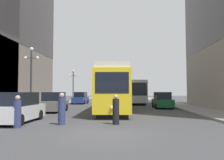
{
  "coord_description": "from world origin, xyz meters",
  "views": [
    {
      "loc": [
        0.8,
        -10.43,
        1.84
      ],
      "look_at": [
        0.01,
        9.46,
        2.87
      ],
      "focal_mm": 36.97,
      "sensor_mm": 36.0,
      "label": 1
    }
  ],
  "objects_px": {
    "lamp_post_left_far": "(73,81)",
    "pedestrian_on_sidewalk": "(62,110)",
    "parked_car_left_near": "(54,103)",
    "parked_car_right_far": "(162,101)",
    "lamp_post_left_near": "(31,69)",
    "parked_car_left_mid": "(81,98)",
    "pedestrian_crossing_far": "(116,110)",
    "streetcar": "(113,89)",
    "transit_bus": "(135,91)",
    "pedestrian_crossing_near": "(17,113)",
    "parked_car_left_far": "(18,108)"
  },
  "relations": [
    {
      "from": "parked_car_left_mid",
      "to": "parked_car_right_far",
      "type": "relative_size",
      "value": 0.96
    },
    {
      "from": "parked_car_left_near",
      "to": "lamp_post_left_far",
      "type": "distance_m",
      "value": 17.97
    },
    {
      "from": "lamp_post_left_far",
      "to": "pedestrian_on_sidewalk",
      "type": "bearing_deg",
      "value": -79.48
    },
    {
      "from": "streetcar",
      "to": "pedestrian_on_sidewalk",
      "type": "bearing_deg",
      "value": -107.31
    },
    {
      "from": "transit_bus",
      "to": "streetcar",
      "type": "bearing_deg",
      "value": -101.86
    },
    {
      "from": "parked_car_right_far",
      "to": "parked_car_left_far",
      "type": "relative_size",
      "value": 1.0
    },
    {
      "from": "streetcar",
      "to": "pedestrian_crossing_near",
      "type": "distance_m",
      "value": 11.24
    },
    {
      "from": "transit_bus",
      "to": "lamp_post_left_near",
      "type": "relative_size",
      "value": 2.22
    },
    {
      "from": "streetcar",
      "to": "lamp_post_left_far",
      "type": "bearing_deg",
      "value": 112.2
    },
    {
      "from": "lamp_post_left_near",
      "to": "pedestrian_crossing_near",
      "type": "bearing_deg",
      "value": -72.18
    },
    {
      "from": "parked_car_left_near",
      "to": "parked_car_right_far",
      "type": "relative_size",
      "value": 0.94
    },
    {
      "from": "pedestrian_crossing_far",
      "to": "parked_car_right_far",
      "type": "bearing_deg",
      "value": 89.71
    },
    {
      "from": "parked_car_left_mid",
      "to": "pedestrian_on_sidewalk",
      "type": "height_order",
      "value": "parked_car_left_mid"
    },
    {
      "from": "pedestrian_crossing_far",
      "to": "pedestrian_on_sidewalk",
      "type": "height_order",
      "value": "pedestrian_on_sidewalk"
    },
    {
      "from": "pedestrian_crossing_far",
      "to": "lamp_post_left_far",
      "type": "relative_size",
      "value": 0.31
    },
    {
      "from": "parked_car_left_near",
      "to": "pedestrian_on_sidewalk",
      "type": "xyz_separation_m",
      "value": [
        2.94,
        -8.43,
        -0.01
      ]
    },
    {
      "from": "streetcar",
      "to": "parked_car_right_far",
      "type": "bearing_deg",
      "value": 39.32
    },
    {
      "from": "pedestrian_crossing_near",
      "to": "pedestrian_on_sidewalk",
      "type": "height_order",
      "value": "pedestrian_on_sidewalk"
    },
    {
      "from": "parked_car_left_far",
      "to": "parked_car_right_far",
      "type": "bearing_deg",
      "value": 49.98
    },
    {
      "from": "pedestrian_crossing_far",
      "to": "lamp_post_left_far",
      "type": "xyz_separation_m",
      "value": [
        -7.88,
        25.78,
        2.92
      ]
    },
    {
      "from": "parked_car_left_far",
      "to": "pedestrian_on_sidewalk",
      "type": "relative_size",
      "value": 2.65
    },
    {
      "from": "streetcar",
      "to": "parked_car_left_mid",
      "type": "relative_size",
      "value": 3.07
    },
    {
      "from": "pedestrian_crossing_far",
      "to": "streetcar",
      "type": "bearing_deg",
      "value": 113.1
    },
    {
      "from": "pedestrian_crossing_near",
      "to": "parked_car_right_far",
      "type": "bearing_deg",
      "value": 65.2
    },
    {
      "from": "pedestrian_crossing_near",
      "to": "lamp_post_left_near",
      "type": "height_order",
      "value": "lamp_post_left_near"
    },
    {
      "from": "parked_car_right_far",
      "to": "lamp_post_left_near",
      "type": "bearing_deg",
      "value": 24.93
    },
    {
      "from": "transit_bus",
      "to": "parked_car_left_mid",
      "type": "xyz_separation_m",
      "value": [
        -8.41,
        -1.27,
        -1.1
      ]
    },
    {
      "from": "parked_car_left_mid",
      "to": "parked_car_right_far",
      "type": "bearing_deg",
      "value": -36.96
    },
    {
      "from": "streetcar",
      "to": "pedestrian_crossing_near",
      "type": "bearing_deg",
      "value": -115.49
    },
    {
      "from": "parked_car_left_mid",
      "to": "transit_bus",
      "type": "bearing_deg",
      "value": 11.06
    },
    {
      "from": "parked_car_left_mid",
      "to": "parked_car_left_far",
      "type": "relative_size",
      "value": 0.96
    },
    {
      "from": "parked_car_left_near",
      "to": "parked_car_left_mid",
      "type": "relative_size",
      "value": 0.97
    },
    {
      "from": "parked_car_left_mid",
      "to": "lamp_post_left_near",
      "type": "relative_size",
      "value": 0.79
    },
    {
      "from": "parked_car_left_near",
      "to": "parked_car_right_far",
      "type": "xyz_separation_m",
      "value": [
        10.95,
        5.23,
        0.0
      ]
    },
    {
      "from": "parked_car_left_mid",
      "to": "pedestrian_crossing_near",
      "type": "xyz_separation_m",
      "value": [
        0.95,
        -23.86,
        -0.07
      ]
    },
    {
      "from": "lamp_post_left_near",
      "to": "parked_car_left_mid",
      "type": "bearing_deg",
      "value": 82.77
    },
    {
      "from": "parked_car_left_far",
      "to": "lamp_post_left_far",
      "type": "bearing_deg",
      "value": 95.1
    },
    {
      "from": "parked_car_left_mid",
      "to": "parked_car_left_far",
      "type": "bearing_deg",
      "value": -87.5
    },
    {
      "from": "transit_bus",
      "to": "parked_car_left_mid",
      "type": "bearing_deg",
      "value": -172.36
    },
    {
      "from": "transit_bus",
      "to": "parked_car_right_far",
      "type": "relative_size",
      "value": 2.72
    },
    {
      "from": "lamp_post_left_far",
      "to": "parked_car_left_near",
      "type": "bearing_deg",
      "value": -83.85
    },
    {
      "from": "streetcar",
      "to": "parked_car_right_far",
      "type": "relative_size",
      "value": 2.96
    },
    {
      "from": "parked_car_left_far",
      "to": "parked_car_left_near",
      "type": "bearing_deg",
      "value": 90.77
    },
    {
      "from": "parked_car_left_near",
      "to": "parked_car_left_mid",
      "type": "bearing_deg",
      "value": 90.61
    },
    {
      "from": "parked_car_right_far",
      "to": "pedestrian_on_sidewalk",
      "type": "height_order",
      "value": "parked_car_right_far"
    },
    {
      "from": "pedestrian_on_sidewalk",
      "to": "lamp_post_left_near",
      "type": "bearing_deg",
      "value": -120.67
    },
    {
      "from": "parked_car_right_far",
      "to": "pedestrian_crossing_near",
      "type": "bearing_deg",
      "value": 56.07
    },
    {
      "from": "streetcar",
      "to": "lamp_post_left_far",
      "type": "height_order",
      "value": "lamp_post_left_far"
    },
    {
      "from": "streetcar",
      "to": "parked_car_left_mid",
      "type": "distance_m",
      "value": 14.8
    },
    {
      "from": "streetcar",
      "to": "parked_car_right_far",
      "type": "distance_m",
      "value": 7.26
    }
  ]
}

